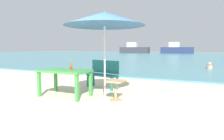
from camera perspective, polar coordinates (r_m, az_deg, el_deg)
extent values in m
plane|color=beige|center=(3.89, -9.71, -14.06)|extent=(120.00, 120.00, 0.00)
cube|color=teal|center=(33.09, 20.97, 3.91)|extent=(120.00, 50.00, 0.08)
cube|color=#3D8C42|center=(5.48, -14.12, -0.24)|extent=(1.40, 0.80, 0.06)
cube|color=#3D8C42|center=(5.71, -21.19, -4.07)|extent=(0.08, 0.08, 0.70)
cube|color=#3D8C42|center=(4.89, -10.59, -5.48)|extent=(0.08, 0.08, 0.70)
cube|color=#3D8C42|center=(6.20, -16.69, -3.09)|extent=(0.08, 0.08, 0.70)
cube|color=#3D8C42|center=(5.45, -6.47, -4.16)|extent=(0.08, 0.08, 0.70)
cylinder|color=brown|center=(5.29, -12.32, 0.73)|extent=(0.06, 0.06, 0.16)
cone|color=brown|center=(5.28, -12.34, 1.57)|extent=(0.06, 0.06, 0.03)
cylinder|color=brown|center=(5.27, -12.36, 2.19)|extent=(0.03, 0.03, 0.09)
cylinder|color=red|center=(5.29, -12.32, 0.65)|extent=(0.07, 0.07, 0.05)
cylinder|color=gold|center=(5.27, -12.37, 2.71)|extent=(0.03, 0.03, 0.01)
cylinder|color=silver|center=(4.97, -2.23, 4.13)|extent=(0.04, 0.04, 2.30)
cone|color=#33598C|center=(5.02, -2.29, 15.25)|extent=(2.10, 2.10, 0.36)
cube|color=tan|center=(4.89, 1.10, -3.35)|extent=(0.44, 0.44, 0.04)
cylinder|color=tan|center=(4.94, 1.10, -6.43)|extent=(0.07, 0.07, 0.50)
cylinder|color=tan|center=(5.00, 1.09, -9.06)|extent=(0.32, 0.32, 0.03)
cube|color=#237275|center=(6.43, -3.06, -1.56)|extent=(1.25, 0.65, 0.05)
cube|color=#237275|center=(6.52, -2.13, 1.03)|extent=(1.17, 0.34, 0.44)
cube|color=#237275|center=(6.75, -7.31, -3.26)|extent=(0.06, 0.06, 0.42)
cube|color=#237275|center=(6.01, -0.06, -4.43)|extent=(0.06, 0.06, 0.42)
cube|color=#237275|center=(6.95, -5.64, -2.96)|extent=(0.06, 0.06, 0.42)
cube|color=#237275|center=(6.23, 1.58, -4.04)|extent=(0.06, 0.06, 0.42)
cylinder|color=tan|center=(13.39, 27.42, 0.81)|extent=(0.34, 0.34, 0.20)
sphere|color=tan|center=(13.37, 27.47, 1.68)|extent=(0.21, 0.21, 0.21)
cube|color=navy|center=(47.67, 19.09, 5.66)|extent=(7.44, 2.03, 1.52)
cube|color=silver|center=(47.75, 18.33, 7.31)|extent=(2.37, 1.52, 1.18)
cube|color=#38383F|center=(49.22, 6.83, 6.01)|extent=(7.55, 2.06, 1.54)
cube|color=silver|center=(49.43, 6.08, 7.61)|extent=(2.40, 1.54, 1.20)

